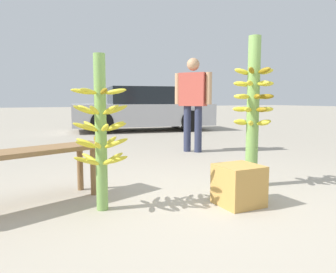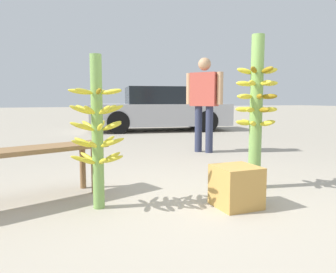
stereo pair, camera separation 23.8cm
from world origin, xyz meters
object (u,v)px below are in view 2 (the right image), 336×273
Objects in this scene: banana_stalk_center at (256,108)px; produce_crate at (236,186)px; banana_stalk_left at (97,130)px; vendor_person at (204,97)px; parked_car at (160,110)px; market_bench at (22,157)px.

produce_crate is (-0.52, -0.44, -0.65)m from banana_stalk_center.
vendor_person is (2.23, 2.28, 0.29)m from banana_stalk_left.
banana_stalk_center is (1.61, 0.03, 0.16)m from banana_stalk_left.
banana_stalk_center is at bearing 178.22° from parked_car.
vendor_person reaches higher than banana_stalk_center.
market_bench is 0.37× the size of parked_car.
banana_stalk_left is at bearing -178.76° from banana_stalk_center.
parked_car is at bearing 131.55° from vendor_person.
parked_car reaches higher than banana_stalk_left.
vendor_person is 3.02m from produce_crate.
vendor_person is 1.04× the size of market_bench.
banana_stalk_center reaches higher than parked_car.
parked_car is (1.40, 6.34, -0.21)m from banana_stalk_center.
parked_car reaches higher than market_bench.
vendor_person is at bearing 74.42° from banana_stalk_center.
vendor_person reaches higher than banana_stalk_left.
market_bench is (-0.59, 0.37, -0.25)m from banana_stalk_left.
market_bench is at bearing 147.68° from banana_stalk_left.
produce_crate is (-1.92, -6.78, -0.44)m from parked_car.
vendor_person reaches higher than produce_crate.
banana_stalk_left is 1.62m from banana_stalk_center.
vendor_person is 3.45m from market_bench.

